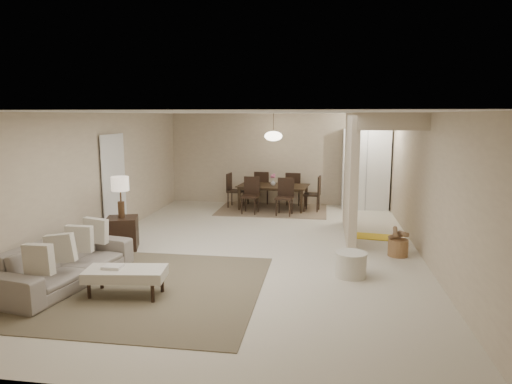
% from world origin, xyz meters
% --- Properties ---
extents(floor, '(9.00, 9.00, 0.00)m').
position_xyz_m(floor, '(0.00, 0.00, 0.00)').
color(floor, beige).
rests_on(floor, ground).
extents(ceiling, '(9.00, 9.00, 0.00)m').
position_xyz_m(ceiling, '(0.00, 0.00, 2.50)').
color(ceiling, white).
rests_on(ceiling, back_wall).
extents(back_wall, '(6.00, 0.00, 6.00)m').
position_xyz_m(back_wall, '(0.00, 4.50, 1.25)').
color(back_wall, tan).
rests_on(back_wall, floor).
extents(left_wall, '(0.00, 9.00, 9.00)m').
position_xyz_m(left_wall, '(-3.00, 0.00, 1.25)').
color(left_wall, tan).
rests_on(left_wall, floor).
extents(right_wall, '(0.00, 9.00, 9.00)m').
position_xyz_m(right_wall, '(3.00, 0.00, 1.25)').
color(right_wall, tan).
rests_on(right_wall, floor).
extents(partition, '(0.15, 2.50, 2.50)m').
position_xyz_m(partition, '(1.80, 1.25, 1.25)').
color(partition, tan).
rests_on(partition, floor).
extents(doorway, '(0.04, 0.90, 2.04)m').
position_xyz_m(doorway, '(-2.97, 0.60, 1.02)').
color(doorway, black).
rests_on(doorway, floor).
extents(pantry_cabinet, '(1.20, 0.55, 2.10)m').
position_xyz_m(pantry_cabinet, '(2.35, 4.15, 1.05)').
color(pantry_cabinet, white).
rests_on(pantry_cabinet, floor).
extents(flush_light, '(0.44, 0.44, 0.05)m').
position_xyz_m(flush_light, '(2.30, 3.20, 2.46)').
color(flush_light, white).
rests_on(flush_light, ceiling).
extents(living_rug, '(3.20, 3.20, 0.01)m').
position_xyz_m(living_rug, '(-1.18, -2.12, 0.01)').
color(living_rug, brown).
rests_on(living_rug, floor).
extents(sofa, '(2.33, 1.22, 0.65)m').
position_xyz_m(sofa, '(-2.45, -2.12, 0.32)').
color(sofa, gray).
rests_on(sofa, floor).
extents(ottoman_bench, '(1.13, 0.63, 0.39)m').
position_xyz_m(ottoman_bench, '(-1.38, -2.42, 0.31)').
color(ottoman_bench, beige).
rests_on(ottoman_bench, living_rug).
extents(side_table, '(0.68, 0.68, 0.59)m').
position_xyz_m(side_table, '(-2.40, -0.30, 0.30)').
color(side_table, black).
rests_on(side_table, floor).
extents(table_lamp, '(0.32, 0.32, 0.76)m').
position_xyz_m(table_lamp, '(-2.40, -0.30, 1.15)').
color(table_lamp, '#4B3320').
rests_on(table_lamp, side_table).
extents(round_pouf, '(0.49, 0.49, 0.38)m').
position_xyz_m(round_pouf, '(1.72, -1.18, 0.19)').
color(round_pouf, beige).
rests_on(round_pouf, floor).
extents(wicker_basket, '(0.44, 0.44, 0.30)m').
position_xyz_m(wicker_basket, '(2.59, 0.00, 0.15)').
color(wicker_basket, brown).
rests_on(wicker_basket, floor).
extents(dining_rug, '(2.80, 2.10, 0.01)m').
position_xyz_m(dining_rug, '(-0.04, 3.70, 0.01)').
color(dining_rug, '#7B624C').
rests_on(dining_rug, floor).
extents(dining_table, '(1.91, 1.20, 0.64)m').
position_xyz_m(dining_table, '(-0.04, 3.70, 0.32)').
color(dining_table, black).
rests_on(dining_table, dining_rug).
extents(dining_chairs, '(2.49, 1.90, 0.92)m').
position_xyz_m(dining_chairs, '(-0.04, 3.70, 0.46)').
color(dining_chairs, black).
rests_on(dining_chairs, dining_rug).
extents(vase, '(0.16, 0.16, 0.14)m').
position_xyz_m(vase, '(-0.04, 3.70, 0.71)').
color(vase, silver).
rests_on(vase, dining_table).
extents(yellow_mat, '(0.89, 0.62, 0.01)m').
position_xyz_m(yellow_mat, '(2.29, 1.24, 0.01)').
color(yellow_mat, yellow).
rests_on(yellow_mat, floor).
extents(pendant_light, '(0.46, 0.46, 0.71)m').
position_xyz_m(pendant_light, '(-0.04, 3.70, 1.92)').
color(pendant_light, '#4B3320').
rests_on(pendant_light, ceiling).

